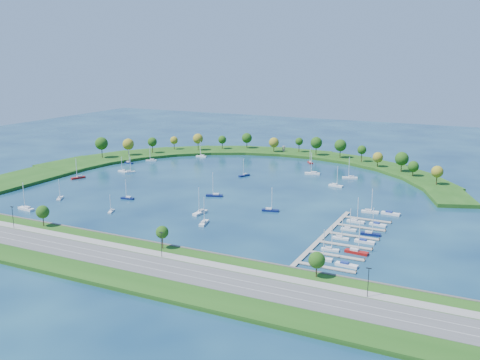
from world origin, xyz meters
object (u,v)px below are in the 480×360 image
at_px(docked_boat_5, 364,241).
at_px(docked_boat_11, 390,213).
at_px(harbor_tower, 284,149).
at_px(moored_boat_2, 130,171).
at_px(moored_boat_1, 111,211).
at_px(moored_boat_12, 78,177).
at_px(moored_boat_13, 310,162).
at_px(moored_boat_14, 129,162).
at_px(docked_boat_6, 349,229).
at_px(moored_boat_0, 350,177).
at_px(docked_boat_10, 370,211).
at_px(docked_boat_2, 330,249).
at_px(moored_boat_18, 270,210).
at_px(moored_boat_8, 200,212).
at_px(docked_boat_9, 378,224).
at_px(docked_boat_0, 321,258).
at_px(docked_boat_7, 370,233).
at_px(moored_boat_5, 60,198).
at_px(moored_boat_17, 244,175).
at_px(moored_boat_16, 204,222).
at_px(moored_boat_10, 215,195).
at_px(moored_boat_4, 26,208).
at_px(moored_boat_7, 123,171).
at_px(docked_boat_4, 340,237).
at_px(moored_boat_9, 336,185).
at_px(docked_boat_3, 356,251).
at_px(moored_boat_3, 128,198).
at_px(moored_boat_11, 201,156).
at_px(moored_boat_6, 151,160).
at_px(docked_boat_8, 356,221).
at_px(docked_boat_1, 346,265).
at_px(moored_boat_15, 313,173).
at_px(dock_system, 339,239).

relative_size(docked_boat_5, docked_boat_11, 0.93).
xyz_separation_m(harbor_tower, moored_boat_2, (-67.49, -109.43, -3.29)).
height_order(moored_boat_1, moored_boat_12, moored_boat_12).
bearing_deg(moored_boat_13, moored_boat_14, 81.17).
bearing_deg(docked_boat_6, moored_boat_0, 103.45).
height_order(docked_boat_6, docked_boat_10, docked_boat_10).
distance_m(docked_boat_2, docked_boat_10, 60.48).
height_order(docked_boat_10, docked_boat_11, docked_boat_10).
xyz_separation_m(moored_boat_12, moored_boat_18, (138.90, -12.95, -0.02)).
distance_m(moored_boat_12, moored_boat_18, 139.50).
relative_size(moored_boat_8, docked_boat_9, 1.72).
bearing_deg(docked_boat_2, harbor_tower, 109.85).
xyz_separation_m(docked_boat_0, docked_boat_7, (10.50, 37.73, 0.00)).
bearing_deg(docked_boat_7, docked_boat_9, 85.44).
bearing_deg(moored_boat_5, moored_boat_17, -64.82).
bearing_deg(moored_boat_16, docked_boat_7, -89.30).
relative_size(moored_boat_0, moored_boat_10, 1.01).
bearing_deg(docked_boat_5, moored_boat_4, -168.93).
relative_size(moored_boat_7, docked_boat_5, 1.22).
xyz_separation_m(moored_boat_1, docked_boat_4, (115.62, 11.57, 0.03)).
bearing_deg(moored_boat_1, docked_boat_5, 73.08).
bearing_deg(moored_boat_10, moored_boat_8, 88.01).
height_order(moored_boat_7, docked_boat_9, moored_boat_7).
distance_m(moored_boat_9, moored_boat_13, 70.23).
bearing_deg(docked_boat_3, docked_boat_5, 95.12).
height_order(moored_boat_10, docked_boat_5, moored_boat_10).
relative_size(moored_boat_14, docked_boat_10, 0.83).
height_order(moored_boat_18, docked_boat_3, docked_boat_3).
bearing_deg(moored_boat_9, docked_boat_10, -47.60).
xyz_separation_m(moored_boat_3, moored_boat_13, (58.37, 137.99, 0.00)).
height_order(moored_boat_0, docked_boat_7, moored_boat_0).
bearing_deg(moored_boat_9, moored_boat_18, -95.11).
distance_m(moored_boat_5, moored_boat_11, 140.57).
height_order(moored_boat_6, docked_boat_6, moored_boat_6).
distance_m(moored_boat_7, moored_boat_10, 90.71).
bearing_deg(moored_boat_2, moored_boat_14, 80.48).
xyz_separation_m(moored_boat_7, docked_boat_4, (169.28, -66.39, 0.00)).
relative_size(moored_boat_13, docked_boat_8, 0.89).
relative_size(moored_boat_4, moored_boat_11, 1.17).
bearing_deg(moored_boat_3, moored_boat_6, -69.48).
distance_m(moored_boat_0, docked_boat_1, 147.63).
distance_m(moored_boat_12, moored_boat_15, 152.06).
xyz_separation_m(docked_boat_3, docked_boat_10, (-8.08, 58.77, -0.04)).
distance_m(docked_boat_5, docked_boat_7, 10.93).
xyz_separation_m(moored_boat_13, docked_boat_6, (65.26, -136.97, -0.02)).
relative_size(moored_boat_3, docked_boat_6, 1.06).
distance_m(moored_boat_5, docked_boat_9, 170.00).
bearing_deg(docked_boat_3, moored_boat_9, 115.59).
xyz_separation_m(harbor_tower, dock_system, (96.04, -176.94, -3.80)).
relative_size(moored_boat_9, docked_boat_4, 1.21).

